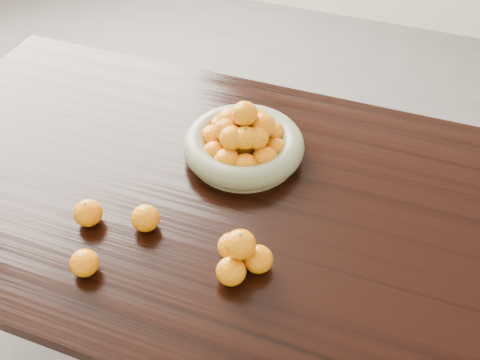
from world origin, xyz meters
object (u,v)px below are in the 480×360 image
(fruit_bowl, at_px, (244,141))
(loose_orange_0, at_px, (88,213))
(dining_table, at_px, (247,222))
(orange_pyramid, at_px, (240,255))

(fruit_bowl, xyz_separation_m, loose_orange_0, (-0.26, -0.35, -0.02))
(dining_table, height_order, fruit_bowl, fruit_bowl)
(fruit_bowl, height_order, orange_pyramid, fruit_bowl)
(dining_table, bearing_deg, loose_orange_0, -148.43)
(fruit_bowl, height_order, loose_orange_0, fruit_bowl)
(dining_table, xyz_separation_m, loose_orange_0, (-0.33, -0.20, 0.12))
(orange_pyramid, distance_m, loose_orange_0, 0.38)
(dining_table, distance_m, fruit_bowl, 0.22)
(orange_pyramid, relative_size, loose_orange_0, 1.94)
(orange_pyramid, bearing_deg, fruit_bowl, 108.86)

